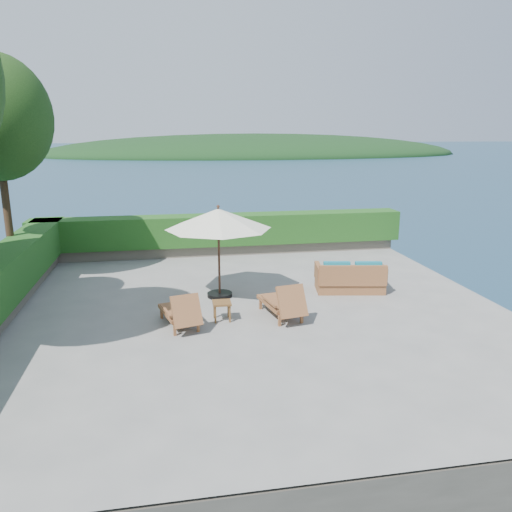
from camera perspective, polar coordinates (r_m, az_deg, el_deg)
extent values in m
plane|color=gray|center=(11.78, -0.75, -6.19)|extent=(12.00, 12.00, 0.00)
cube|color=#554E44|center=(12.41, -0.73, -12.92)|extent=(12.00, 12.00, 3.00)
plane|color=#152844|center=(13.13, -0.71, -18.57)|extent=(600.00, 600.00, 0.00)
ellipsoid|color=black|center=(153.43, -0.11, 11.49)|extent=(126.00, 57.60, 12.60)
cube|color=#675E52|center=(17.06, -3.85, 0.84)|extent=(12.00, 0.60, 0.36)
cube|color=#144012|center=(16.91, -3.88, 3.04)|extent=(12.40, 0.90, 1.00)
cylinder|color=#3A2716|center=(14.82, -26.71, 5.84)|extent=(0.20, 0.20, 4.68)
cylinder|color=black|center=(12.73, -4.16, -4.43)|extent=(0.66, 0.66, 0.10)
cylinder|color=#3E2316|center=(12.43, -4.25, 0.29)|extent=(0.06, 0.06, 2.26)
cone|color=beige|center=(12.25, -4.33, 4.28)|extent=(2.71, 2.71, 0.50)
sphere|color=#3E2316|center=(12.20, -4.35, 5.66)|extent=(0.08, 0.08, 0.08)
cube|color=#925935|center=(10.47, -9.27, -8.39)|extent=(0.07, 0.07, 0.23)
cube|color=#925935|center=(10.60, -6.63, -8.01)|extent=(0.07, 0.07, 0.23)
cube|color=#925935|center=(11.44, -10.74, -6.47)|extent=(0.07, 0.07, 0.23)
cube|color=#925935|center=(11.56, -8.31, -6.15)|extent=(0.07, 0.07, 0.23)
cube|color=#925935|center=(11.04, -8.92, -6.32)|extent=(0.87, 1.28, 0.08)
cube|color=#925935|center=(10.34, -7.94, -6.22)|extent=(0.67, 0.52, 0.63)
cube|color=#925935|center=(10.76, -10.26, -6.17)|extent=(0.24, 0.75, 0.04)
cube|color=#925935|center=(10.91, -7.14, -5.75)|extent=(0.24, 0.75, 0.04)
cube|color=#925935|center=(10.82, 2.70, -7.41)|extent=(0.07, 0.07, 0.25)
cube|color=#925935|center=(11.03, 5.25, -7.03)|extent=(0.07, 0.07, 0.25)
cube|color=#925935|center=(11.80, 0.52, -5.53)|extent=(0.07, 0.07, 0.25)
cube|color=#925935|center=(11.99, 2.89, -5.22)|extent=(0.07, 0.07, 0.25)
cube|color=#925935|center=(11.43, 2.62, -5.35)|extent=(0.84, 1.32, 0.08)
cube|color=#925935|center=(10.74, 4.13, -5.19)|extent=(0.68, 0.51, 0.66)
cube|color=#925935|center=(11.11, 1.49, -5.17)|extent=(0.20, 0.80, 0.05)
cube|color=#925935|center=(11.35, 4.50, -4.77)|extent=(0.20, 0.80, 0.05)
cube|color=brown|center=(10.98, -4.67, -6.72)|extent=(0.04, 0.04, 0.39)
cube|color=brown|center=(11.00, -3.02, -6.65)|extent=(0.04, 0.04, 0.39)
cube|color=brown|center=(11.28, -4.79, -6.16)|extent=(0.04, 0.04, 0.39)
cube|color=brown|center=(11.30, -3.18, -6.08)|extent=(0.04, 0.04, 0.39)
cube|color=brown|center=(11.07, -3.93, -5.36)|extent=(0.41, 0.41, 0.04)
cube|color=#925935|center=(13.35, 10.62, -3.10)|extent=(1.85, 1.15, 0.38)
cube|color=#925935|center=(12.88, 11.01, -2.21)|extent=(1.73, 0.43, 0.53)
cube|color=#925935|center=(13.14, 7.14, -1.94)|extent=(0.26, 0.87, 0.43)
cube|color=#925935|center=(13.45, 14.14, -1.89)|extent=(0.26, 0.87, 0.43)
cube|color=#13738A|center=(13.25, 8.92, -1.91)|extent=(0.86, 0.81, 0.17)
cube|color=#13738A|center=(13.40, 12.33, -1.89)|extent=(0.86, 0.81, 0.17)
cube|color=#13738A|center=(12.85, 9.20, -1.40)|extent=(0.69, 0.25, 0.35)
cube|color=#13738A|center=(13.01, 12.71, -1.38)|extent=(0.69, 0.25, 0.35)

